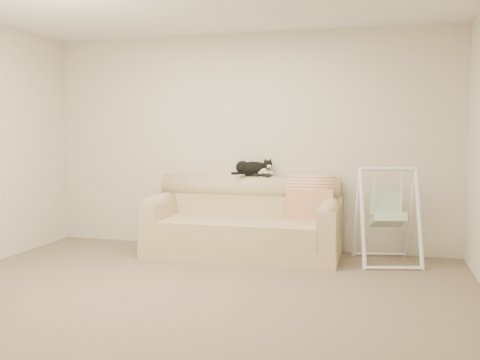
% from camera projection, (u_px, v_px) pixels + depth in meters
% --- Properties ---
extents(ground_plane, '(5.00, 5.00, 0.00)m').
position_uv_depth(ground_plane, '(192.00, 294.00, 4.68)').
color(ground_plane, '#705F4B').
rests_on(ground_plane, ground).
extents(room_shell, '(5.04, 4.04, 2.60)m').
position_uv_depth(room_shell, '(191.00, 119.00, 4.55)').
color(room_shell, beige).
rests_on(room_shell, ground).
extents(sofa, '(2.20, 0.93, 0.90)m').
position_uv_depth(sofa, '(244.00, 224.00, 6.19)').
color(sofa, tan).
rests_on(sofa, ground).
extents(remote_a, '(0.19, 0.08, 0.03)m').
position_uv_depth(remote_a, '(252.00, 175.00, 6.37)').
color(remote_a, black).
rests_on(remote_a, sofa).
extents(remote_b, '(0.17, 0.12, 0.02)m').
position_uv_depth(remote_b, '(265.00, 175.00, 6.32)').
color(remote_b, black).
rests_on(remote_b, sofa).
extents(tuxedo_cat, '(0.48, 0.35, 0.20)m').
position_uv_depth(tuxedo_cat, '(253.00, 168.00, 6.35)').
color(tuxedo_cat, black).
rests_on(tuxedo_cat, sofa).
extents(throw_blanket, '(0.54, 0.38, 0.58)m').
position_uv_depth(throw_blanket, '(311.00, 192.00, 6.19)').
color(throw_blanket, '#D86545').
rests_on(throw_blanket, sofa).
extents(baby_swing, '(0.77, 0.81, 1.05)m').
position_uv_depth(baby_swing, '(387.00, 215.00, 5.77)').
color(baby_swing, white).
rests_on(baby_swing, ground).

